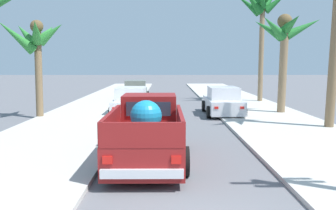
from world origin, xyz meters
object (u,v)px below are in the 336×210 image
object	(u,v)px
car_left_mid	(131,102)
palm_tree_left_mid	(35,40)
pickup_truck	(148,132)
car_right_near	(135,91)
car_left_near	(223,102)
palm_tree_right_mid	(261,9)
palm_tree_left_fore	(284,36)

from	to	relation	value
car_left_mid	palm_tree_left_mid	world-z (taller)	palm_tree_left_mid
pickup_truck	car_left_mid	world-z (taller)	pickup_truck
car_right_near	palm_tree_left_mid	size ratio (longest dim) A/B	0.87
car_right_near	car_left_mid	size ratio (longest dim) A/B	1.02
car_left_near	palm_tree_right_mid	world-z (taller)	palm_tree_right_mid
pickup_truck	car_right_near	bearing A→B (deg)	95.93
palm_tree_left_mid	pickup_truck	bearing A→B (deg)	-52.77
palm_tree_left_fore	palm_tree_right_mid	xyz separation A→B (m)	(0.26, 5.94, 2.28)
car_left_near	car_right_near	bearing A→B (deg)	126.39
palm_tree_right_mid	car_left_near	bearing A→B (deg)	-120.19
pickup_truck	palm_tree_left_fore	world-z (taller)	palm_tree_left_fore
car_right_near	palm_tree_left_fore	bearing A→B (deg)	-39.68
car_right_near	palm_tree_right_mid	bearing A→B (deg)	-8.00
car_left_near	car_left_mid	bearing A→B (deg)	-177.52
palm_tree_left_fore	palm_tree_left_mid	world-z (taller)	palm_tree_left_fore
pickup_truck	car_left_near	distance (m)	9.91
car_left_near	palm_tree_left_fore	bearing A→B (deg)	2.39
palm_tree_left_fore	car_left_mid	bearing A→B (deg)	-177.56
car_left_near	car_right_near	world-z (taller)	same
pickup_truck	palm_tree_right_mid	world-z (taller)	palm_tree_right_mid
car_left_near	palm_tree_left_mid	distance (m)	10.31
car_left_near	palm_tree_right_mid	xyz separation A→B (m)	(3.53, 6.08, 5.88)
pickup_truck	car_right_near	distance (m)	16.62
pickup_truck	palm_tree_left_fore	bearing A→B (deg)	53.31
car_left_near	palm_tree_right_mid	size ratio (longest dim) A/B	0.54
palm_tree_left_fore	pickup_truck	bearing A→B (deg)	-126.69
car_right_near	palm_tree_left_mid	xyz separation A→B (m)	(-4.30, -8.62, 3.25)
car_left_mid	palm_tree_right_mid	world-z (taller)	palm_tree_right_mid
car_left_near	car_left_mid	distance (m)	5.02
pickup_truck	palm_tree_right_mid	distance (m)	17.86
car_left_near	palm_tree_right_mid	bearing A→B (deg)	59.81
pickup_truck	palm_tree_right_mid	xyz separation A→B (m)	(7.22, 15.28, 5.78)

